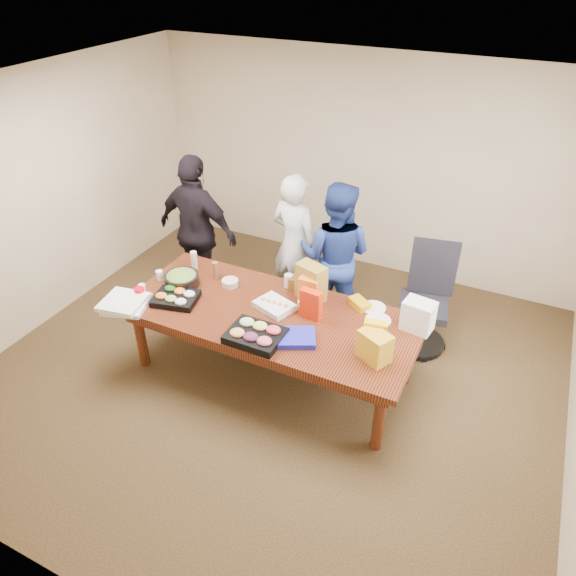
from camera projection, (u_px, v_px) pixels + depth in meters
The scene contains 36 objects.
floor at pixel (272, 373), 5.50m from camera, with size 5.50×5.00×0.02m, color #47301E.
ceiling at pixel (266, 100), 3.99m from camera, with size 5.50×5.00×0.02m, color white.
wall_back at pixel (363, 165), 6.62m from camera, with size 5.50×0.04×2.70m, color beige.
wall_front at pixel (54, 472), 2.87m from camera, with size 5.50×0.04×2.70m, color beige.
wall_left at pixel (41, 201), 5.74m from camera, with size 0.04×5.00×2.70m, color beige.
conference_table at pixel (271, 344), 5.29m from camera, with size 2.80×1.20×0.75m, color #4C1C0F.
office_chair at pixel (424, 303), 5.55m from camera, with size 0.57×0.57×1.13m, color black.
person_center at pixel (295, 244), 6.02m from camera, with size 0.61×0.40×1.66m, color silver.
person_right at pixel (335, 256), 5.78m from camera, with size 0.82×0.64×1.69m, color navy.
person_left at pixel (198, 231), 6.16m from camera, with size 1.05×0.44×1.79m, color black.
veggie_tray at pixel (176, 298), 5.23m from camera, with size 0.41×0.32×0.06m, color black.
fruit_tray at pixel (256, 336), 4.74m from camera, with size 0.49×0.38×0.07m, color black.
sheet_cake at pixel (274, 306), 5.13m from camera, with size 0.35×0.26×0.06m, color white.
salad_bowl at pixel (182, 280), 5.46m from camera, with size 0.35×0.35×0.11m, color black.
chip_bag_blue at pixel (294, 338), 4.73m from camera, with size 0.37×0.28×0.06m, color #201FB6.
chip_bag_red at pixel (311, 304), 4.95m from camera, with size 0.20×0.08×0.29m, color red.
chip_bag_yellow at pixel (375, 336), 4.56m from camera, with size 0.19×0.08×0.29m, color yellow.
chip_bag_orange at pixel (309, 292), 5.11m from camera, with size 0.19×0.08×0.30m, color orange.
mayo_jar at pixel (289, 281), 5.42m from camera, with size 0.09×0.09×0.14m, color silver.
mustard_bottle at pixel (303, 288), 5.29m from camera, with size 0.06×0.06×0.17m, color #D1AC07.
dressing_bottle at pixel (216, 270), 5.53m from camera, with size 0.06×0.06×0.19m, color brown.
ranch_bottle at pixel (194, 260), 5.70m from camera, with size 0.07×0.07×0.20m, color beige.
banana_bunch at pixel (359, 303), 5.15m from camera, with size 0.21×0.13×0.07m, color orange.
bread_loaf at pixel (305, 285), 5.37m from camera, with size 0.31×0.13×0.12m, color brown.
kraft_bag at pixel (311, 282), 5.18m from camera, with size 0.29×0.17×0.38m, color olive.
red_cup at pixel (140, 293), 5.24m from camera, with size 0.09×0.09×0.12m, color red.
clear_cup_a at pixel (142, 289), 5.33m from camera, with size 0.07×0.07×0.10m, color silver.
clear_cup_b at pixel (160, 275), 5.54m from camera, with size 0.07×0.07×0.10m, color white.
pizza_box_lower at pixel (127, 305), 5.16m from camera, with size 0.38×0.38×0.04m, color white.
pizza_box_upper at pixel (123, 302), 5.12m from camera, with size 0.38×0.38×0.04m, color white.
plate_a at pixel (378, 320), 4.97m from camera, with size 0.24×0.24×0.01m, color white.
plate_b at pixel (373, 308), 5.14m from camera, with size 0.24×0.24×0.01m, color white.
dip_bowl_a at pixel (304, 302), 5.18m from camera, with size 0.13×0.13×0.05m, color beige.
dip_bowl_b at pixel (230, 283), 5.46m from camera, with size 0.17×0.17×0.07m, color beige.
grocery_bag_white at pixel (418, 316), 4.80m from camera, with size 0.27×0.19×0.29m, color white.
grocery_bag_yellow at pixel (375, 346), 4.47m from camera, with size 0.26×0.18×0.26m, color gold.
Camera 1 is at (1.93, -3.62, 3.76)m, focal length 33.58 mm.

